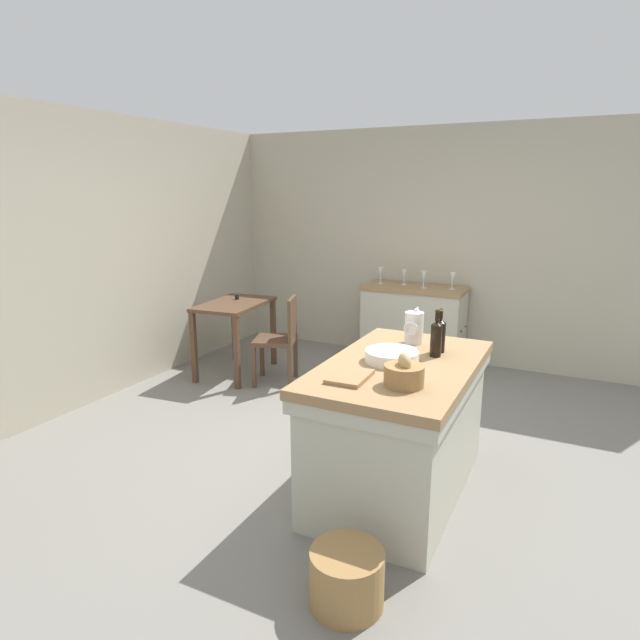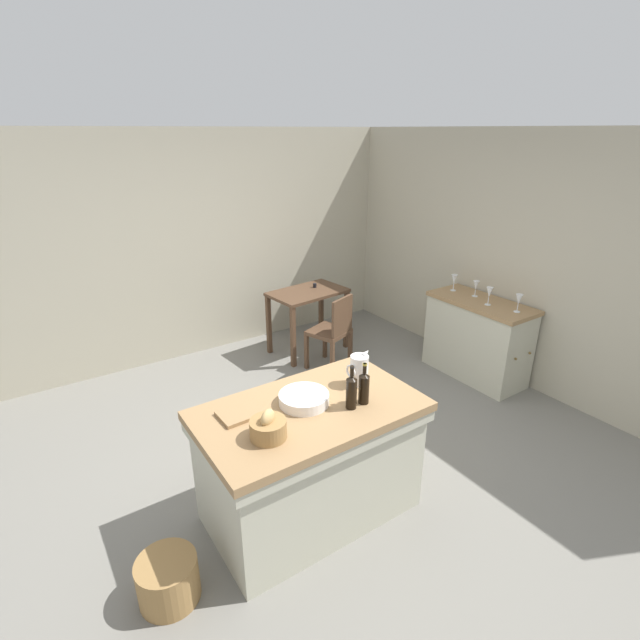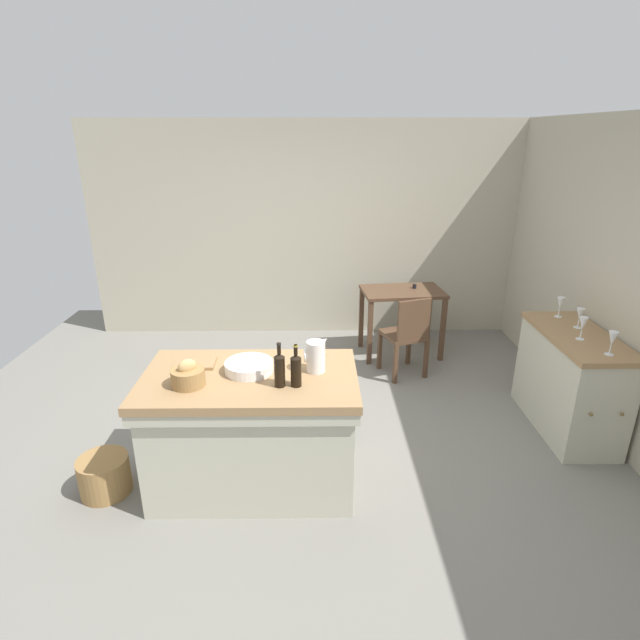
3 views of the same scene
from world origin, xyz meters
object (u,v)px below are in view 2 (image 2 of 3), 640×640
(wash_bowl, at_px, (304,399))
(wine_bottle_dark, at_px, (364,387))
(writing_desk, at_px, (308,301))
(wine_glass_right, at_px, (454,280))
(wine_glass_far_left, at_px, (519,300))
(side_cabinet, at_px, (477,338))
(wine_glass_middle, at_px, (476,286))
(pitcher, at_px, (359,370))
(cutting_board, at_px, (242,413))
(wine_bottle_amber, at_px, (351,391))
(wooden_chair, at_px, (333,330))
(bread_basket, at_px, (268,428))
(wine_glass_left, at_px, (489,293))
(wicker_hamper, at_px, (168,580))
(island_table, at_px, (310,457))

(wash_bowl, bearing_deg, wine_bottle_dark, -32.39)
(writing_desk, bearing_deg, wine_glass_right, -44.37)
(wine_glass_far_left, bearing_deg, side_cabinet, 92.50)
(wine_bottle_dark, distance_m, wine_glass_middle, 2.56)
(side_cabinet, distance_m, writing_desk, 1.99)
(pitcher, bearing_deg, wine_glass_right, 25.66)
(cutting_board, height_order, wine_glass_right, wine_glass_right)
(wine_bottle_amber, bearing_deg, wine_glass_middle, 22.09)
(wash_bowl, distance_m, wine_bottle_amber, 0.33)
(wooden_chair, height_order, bread_basket, bread_basket)
(cutting_board, xyz_separation_m, wine_glass_right, (3.06, 0.94, 0.12))
(wine_glass_right, bearing_deg, wine_glass_far_left, -89.70)
(side_cabinet, relative_size, wine_bottle_dark, 3.90)
(wine_bottle_amber, xyz_separation_m, wine_glass_left, (2.36, 0.75, 0.01))
(wash_bowl, bearing_deg, side_cabinet, 13.72)
(wine_bottle_dark, relative_size, wine_bottle_amber, 0.96)
(wine_glass_left, bearing_deg, wine_bottle_amber, -162.40)
(wine_glass_left, height_order, wine_glass_right, wine_glass_left)
(bread_basket, distance_m, wine_bottle_amber, 0.60)
(wine_glass_middle, distance_m, wicker_hamper, 3.96)
(wooden_chair, height_order, wine_bottle_amber, wine_bottle_amber)
(wine_bottle_dark, height_order, wine_glass_middle, wine_bottle_dark)
(wine_bottle_dark, relative_size, wine_glass_left, 1.54)
(wash_bowl, bearing_deg, wooden_chair, 49.33)
(writing_desk, height_order, wooden_chair, wooden_chair)
(pitcher, distance_m, wine_bottle_dark, 0.25)
(wooden_chair, bearing_deg, wash_bowl, -130.67)
(wash_bowl, xyz_separation_m, wicker_hamper, (-1.05, -0.17, -0.77))
(cutting_board, distance_m, wine_glass_right, 3.20)
(island_table, distance_m, pitcher, 0.69)
(wooden_chair, relative_size, wine_bottle_amber, 2.91)
(wooden_chair, xyz_separation_m, bread_basket, (-1.79, -1.84, 0.47))
(wash_bowl, bearing_deg, wicker_hamper, -171.00)
(writing_desk, bearing_deg, pitcher, -114.01)
(cutting_board, distance_m, wine_bottle_dark, 0.81)
(wine_bottle_amber, bearing_deg, wash_bowl, 136.74)
(bread_basket, relative_size, wine_glass_far_left, 1.20)
(island_table, relative_size, wine_glass_right, 8.06)
(wine_glass_far_left, height_order, wine_glass_left, wine_glass_left)
(island_table, bearing_deg, side_cabinet, 14.97)
(wooden_chair, bearing_deg, side_cabinet, -39.25)
(island_table, relative_size, pitcher, 5.63)
(side_cabinet, xyz_separation_m, wine_glass_middle, (0.05, 0.14, 0.56))
(wine_glass_middle, bearing_deg, wine_bottle_amber, -157.91)
(wash_bowl, bearing_deg, pitcher, 0.19)
(pitcher, distance_m, wine_glass_right, 2.43)
(island_table, relative_size, wine_bottle_amber, 4.85)
(wooden_chair, relative_size, wicker_hamper, 2.50)
(wine_bottle_amber, bearing_deg, side_cabinet, 19.61)
(wine_glass_far_left, bearing_deg, wooden_chair, 131.46)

